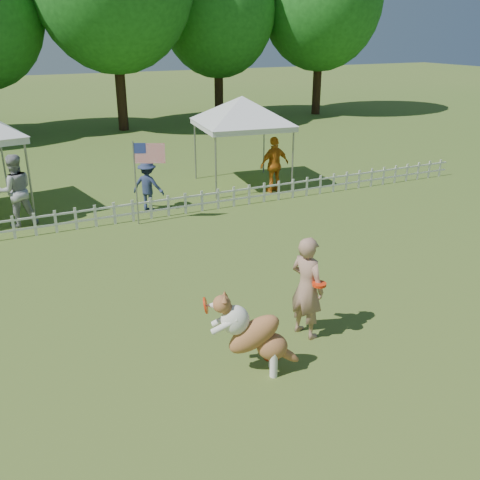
{
  "coord_description": "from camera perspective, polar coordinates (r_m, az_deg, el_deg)",
  "views": [
    {
      "loc": [
        -3.53,
        -6.57,
        4.86
      ],
      "look_at": [
        0.56,
        2.0,
        1.1
      ],
      "focal_mm": 40.0,
      "sensor_mm": 36.0,
      "label": 1
    }
  ],
  "objects": [
    {
      "name": "spectator_c",
      "position": [
        17.01,
        3.7,
        8.03
      ],
      "size": [
        1.07,
        0.53,
        1.76
      ],
      "primitive_type": "imported",
      "rotation": [
        0.0,
        0.0,
        3.24
      ],
      "color": "#C46917",
      "rests_on": "ground"
    },
    {
      "name": "spectator_a",
      "position": [
        15.09,
        -22.82,
        4.88
      ],
      "size": [
        0.99,
        0.8,
        1.9
      ],
      "primitive_type": "imported",
      "rotation": [
        0.0,
        0.0,
        3.24
      ],
      "color": "#9E9DA3",
      "rests_on": "ground"
    },
    {
      "name": "spectator_b",
      "position": [
        15.46,
        -9.8,
        5.76
      ],
      "size": [
        1.05,
        1.02,
        1.44
      ],
      "primitive_type": "imported",
      "rotation": [
        0.0,
        0.0,
        2.42
      ],
      "color": "navy",
      "rests_on": "ground"
    },
    {
      "name": "canopy_tent_right",
      "position": [
        17.66,
        0.21,
        10.35
      ],
      "size": [
        3.04,
        3.04,
        2.83
      ],
      "primitive_type": null,
      "rotation": [
        0.0,
        0.0,
        -0.12
      ],
      "color": "silver",
      "rests_on": "ground"
    },
    {
      "name": "ground",
      "position": [
        8.9,
        2.33,
        -11.52
      ],
      "size": [
        120.0,
        120.0,
        0.0
      ],
      "primitive_type": "plane",
      "color": "#39631F",
      "rests_on": "ground"
    },
    {
      "name": "flag_pole",
      "position": [
        14.2,
        -11.05,
        5.9
      ],
      "size": [
        0.81,
        0.43,
        2.22
      ],
      "primitive_type": null,
      "rotation": [
        0.0,
        0.0,
        -0.42
      ],
      "color": "gray",
      "rests_on": "ground"
    },
    {
      "name": "tree_far_right",
      "position": [
        33.64,
        8.59,
        22.82
      ],
      "size": [
        7.0,
        7.0,
        11.4
      ],
      "primitive_type": null,
      "color": "#1A5819",
      "rests_on": "ground"
    },
    {
      "name": "tree_right",
      "position": [
        31.65,
        -2.38,
        22.21
      ],
      "size": [
        6.2,
        6.2,
        10.4
      ],
      "primitive_type": null,
      "color": "#1A5819",
      "rests_on": "ground"
    },
    {
      "name": "dog",
      "position": [
        8.02,
        1.64,
        -10.02
      ],
      "size": [
        1.33,
        0.92,
        1.32
      ],
      "primitive_type": null,
      "rotation": [
        0.0,
        0.0,
        -0.43
      ],
      "color": "brown",
      "rests_on": "ground"
    },
    {
      "name": "frisbee_on_turf",
      "position": [
        8.69,
        3.38,
        -12.36
      ],
      "size": [
        0.26,
        0.26,
        0.02
      ],
      "primitive_type": "cylinder",
      "rotation": [
        0.0,
        0.0,
        -0.06
      ],
      "color": "red",
      "rests_on": "ground"
    },
    {
      "name": "handler",
      "position": [
        8.92,
        7.16,
        -5.03
      ],
      "size": [
        0.6,
        0.74,
        1.77
      ],
      "primitive_type": "imported",
      "rotation": [
        0.0,
        0.0,
        1.87
      ],
      "color": "#A67A63",
      "rests_on": "ground"
    },
    {
      "name": "picket_fence",
      "position": [
        14.74,
        -10.42,
        3.22
      ],
      "size": [
        22.0,
        0.08,
        0.6
      ],
      "primitive_type": null,
      "color": "silver",
      "rests_on": "ground"
    }
  ]
}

